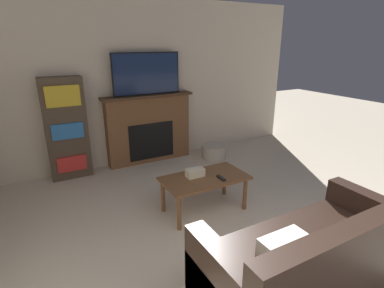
% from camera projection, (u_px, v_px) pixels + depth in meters
% --- Properties ---
extents(wall_back, '(6.08, 0.06, 2.70)m').
position_uv_depth(wall_back, '(143.00, 83.00, 5.04)').
color(wall_back, beige).
rests_on(wall_back, ground_plane).
extents(fireplace, '(1.55, 0.28, 1.18)m').
position_uv_depth(fireplace, '(149.00, 128.00, 5.17)').
color(fireplace, brown).
rests_on(fireplace, ground_plane).
extents(tv, '(1.14, 0.03, 0.68)m').
position_uv_depth(tv, '(147.00, 74.00, 4.86)').
color(tv, black).
rests_on(tv, fireplace).
extents(couch, '(1.82, 0.87, 0.86)m').
position_uv_depth(couch, '(310.00, 263.00, 2.43)').
color(couch, black).
rests_on(couch, ground_plane).
extents(coffee_table, '(1.04, 0.57, 0.45)m').
position_uv_depth(coffee_table, '(204.00, 182.00, 3.65)').
color(coffee_table, brown).
rests_on(coffee_table, ground_plane).
extents(tissue_box, '(0.22, 0.12, 0.10)m').
position_uv_depth(tissue_box, '(195.00, 173.00, 3.64)').
color(tissue_box, beige).
rests_on(tissue_box, coffee_table).
extents(remote_control, '(0.04, 0.15, 0.02)m').
position_uv_depth(remote_control, '(221.00, 178.00, 3.59)').
color(remote_control, black).
rests_on(remote_control, coffee_table).
extents(bookshelf, '(0.59, 0.29, 1.54)m').
position_uv_depth(bookshelf, '(66.00, 129.00, 4.49)').
color(bookshelf, '#4C3D2D').
rests_on(bookshelf, ground_plane).
extents(storage_basket, '(0.44, 0.44, 0.23)m').
position_uv_depth(storage_basket, '(214.00, 151.00, 5.45)').
color(storage_basket, '#BCB29E').
rests_on(storage_basket, ground_plane).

